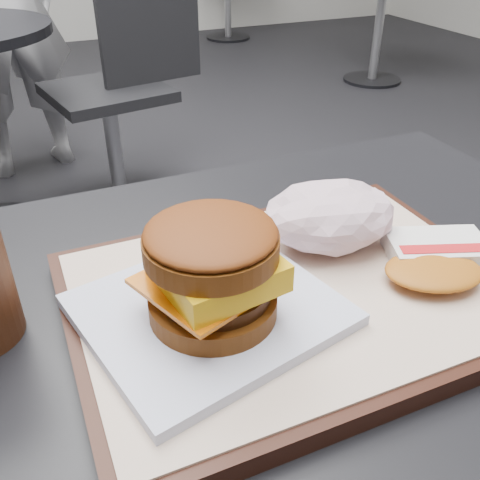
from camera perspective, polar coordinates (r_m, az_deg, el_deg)
name	(u,v)px	position (r m, az deg, el deg)	size (l,w,h in m)	color
customer_table	(274,446)	(0.61, 3.61, -21.08)	(0.80, 0.60, 0.77)	#A5A5AA
serving_tray	(291,295)	(0.48, 5.48, -5.91)	(0.38, 0.28, 0.02)	black
breakfast_sandwich	(212,280)	(0.41, -3.05, -4.31)	(0.22, 0.21, 0.09)	white
hash_brown	(435,258)	(0.51, 20.13, -1.86)	(0.13, 0.11, 0.02)	white
crumpled_wrapper	(331,216)	(0.52, 9.68, 2.59)	(0.13, 0.10, 0.06)	white
neighbor_chair	(123,77)	(2.17, -12.40, 16.64)	(0.63, 0.49, 0.88)	#9B9CA0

